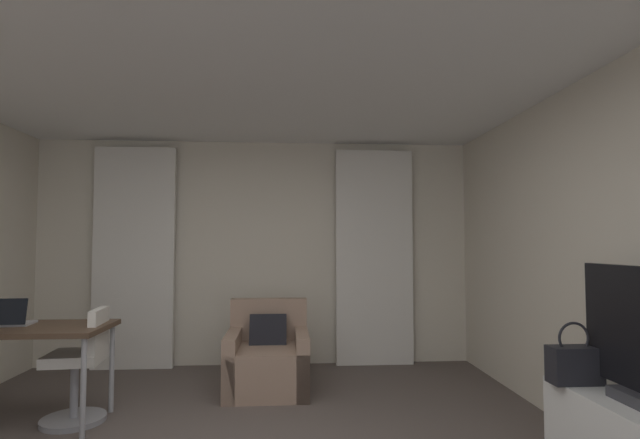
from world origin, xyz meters
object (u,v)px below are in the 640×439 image
object	(u,v)px
handbag_primary	(574,363)
desk	(15,335)
armchair	(268,360)
laptop	(8,320)
desk_chair	(80,371)

from	to	relation	value
handbag_primary	desk	bearing A→B (deg)	164.56
armchair	handbag_primary	world-z (taller)	handbag_primary
laptop	handbag_primary	distance (m)	4.05
desk	desk_chair	bearing A→B (deg)	7.85
armchair	desk	bearing A→B (deg)	-157.95
desk_chair	armchair	bearing A→B (deg)	26.19
armchair	laptop	xyz separation A→B (m)	(-1.99, -0.74, 0.52)
desk_chair	handbag_primary	distance (m)	3.55
armchair	desk_chair	xyz separation A→B (m)	(-1.44, -0.71, 0.11)
desk_chair	handbag_primary	size ratio (longest dim) A/B	2.39
armchair	handbag_primary	size ratio (longest dim) A/B	2.27
armchair	handbag_primary	distance (m)	2.68
laptop	handbag_primary	size ratio (longest dim) A/B	0.94
desk	handbag_primary	bearing A→B (deg)	-15.44
armchair	desk_chair	distance (m)	1.61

